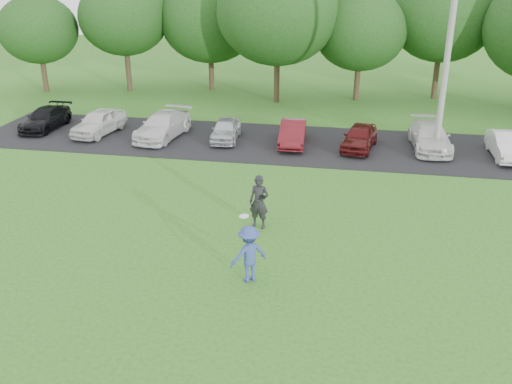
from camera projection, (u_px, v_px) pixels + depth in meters
ground at (234, 278)px, 16.63m from camera, size 100.00×100.00×0.00m
parking_lot at (290, 144)px, 28.42m from camera, size 32.00×6.50×0.03m
utility_pole at (450, 35)px, 24.76m from camera, size 0.28×0.28×10.99m
frisbee_player at (249, 254)px, 16.21m from camera, size 1.27×1.19×2.02m
camera_bystander at (259, 202)px, 19.40m from camera, size 0.75×0.56×1.89m
parked_cars at (278, 132)px, 28.24m from camera, size 28.34×4.93×1.26m
tree_row at (337, 22)px, 35.13m from camera, size 42.39×9.85×8.64m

